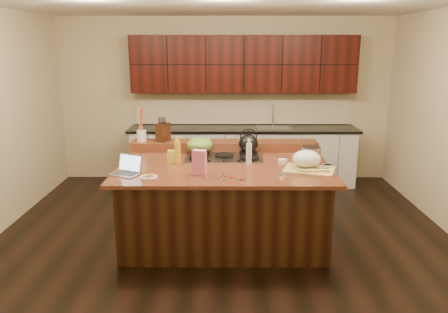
{
  "coord_description": "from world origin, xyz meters",
  "views": [
    {
      "loc": [
        0.03,
        -4.82,
        2.25
      ],
      "look_at": [
        0.0,
        0.05,
        1.0
      ],
      "focal_mm": 35.0,
      "sensor_mm": 36.0,
      "label": 1
    }
  ],
  "objects": [
    {
      "name": "laptop",
      "position": [
        -1.02,
        -0.39,
        0.97
      ],
      "size": [
        0.36,
        0.33,
        0.2
      ],
      "rotation": [
        0.0,
        0.0,
        -0.43
      ],
      "color": "#B7B7BC",
      "rests_on": "island"
    },
    {
      "name": "gumdrop_7",
      "position": [
        -0.01,
        -0.4,
        0.93
      ],
      "size": [
        0.02,
        0.02,
        0.02
      ],
      "primitive_type": "ellipsoid",
      "color": "#198C26",
      "rests_on": "island"
    },
    {
      "name": "kitchen_timer",
      "position": [
        0.61,
        -0.43,
        0.96
      ],
      "size": [
        0.1,
        0.1,
        0.07
      ],
      "primitive_type": "cone",
      "rotation": [
        0.0,
        0.0,
        0.38
      ],
      "color": "silver",
      "rests_on": "island"
    },
    {
      "name": "room",
      "position": [
        0.0,
        0.0,
        1.35
      ],
      "size": [
        5.52,
        5.02,
        2.72
      ],
      "color": "black",
      "rests_on": "ground"
    },
    {
      "name": "gumdrop_4",
      "position": [
        0.02,
        -0.5,
        0.93
      ],
      "size": [
        0.02,
        0.02,
        0.02
      ],
      "primitive_type": "ellipsoid",
      "color": "red",
      "rests_on": "island"
    },
    {
      "name": "gumdrop_10",
      "position": [
        -0.02,
        -0.51,
        0.93
      ],
      "size": [
        0.02,
        0.02,
        0.02
      ],
      "primitive_type": "ellipsoid",
      "color": "red",
      "rests_on": "island"
    },
    {
      "name": "gumdrop_0",
      "position": [
        0.08,
        -0.54,
        0.93
      ],
      "size": [
        0.02,
        0.02,
        0.02
      ],
      "primitive_type": "ellipsoid",
      "color": "red",
      "rests_on": "island"
    },
    {
      "name": "pink_bag",
      "position": [
        -0.26,
        -0.4,
        1.05
      ],
      "size": [
        0.16,
        0.11,
        0.26
      ],
      "primitive_type": "cube",
      "rotation": [
        0.0,
        0.0,
        -0.28
      ],
      "color": "pink",
      "rests_on": "island"
    },
    {
      "name": "ramekin_c",
      "position": [
        0.68,
        0.06,
        0.94
      ],
      "size": [
        0.11,
        0.11,
        0.04
      ],
      "primitive_type": "cylinder",
      "rotation": [
        0.0,
        0.0,
        0.1
      ],
      "color": "white",
      "rests_on": "island"
    },
    {
      "name": "wooden_tray",
      "position": [
        0.91,
        -0.21,
        1.01
      ],
      "size": [
        0.62,
        0.53,
        0.21
      ],
      "rotation": [
        0.0,
        0.0,
        -0.32
      ],
      "color": "tan",
      "rests_on": "island"
    },
    {
      "name": "gumdrop_11",
      "position": [
        0.05,
        -0.46,
        0.93
      ],
      "size": [
        0.02,
        0.02,
        0.02
      ],
      "primitive_type": "ellipsoid",
      "color": "#198C26",
      "rests_on": "island"
    },
    {
      "name": "oil_bottle",
      "position": [
        -0.53,
        0.02,
        1.06
      ],
      "size": [
        0.07,
        0.07,
        0.27
      ],
      "primitive_type": "cylinder",
      "rotation": [
        0.0,
        0.0,
        0.05
      ],
      "color": "gold",
      "rests_on": "island"
    },
    {
      "name": "kettle",
      "position": [
        0.3,
        0.43,
        1.07
      ],
      "size": [
        0.3,
        0.3,
        0.22
      ],
      "primitive_type": "ellipsoid",
      "rotation": [
        0.0,
        0.0,
        0.27
      ],
      "color": "black",
      "rests_on": "cooktop"
    },
    {
      "name": "cooktop",
      "position": [
        0.0,
        0.3,
        0.94
      ],
      "size": [
        0.92,
        0.52,
        0.05
      ],
      "color": "gray",
      "rests_on": "island"
    },
    {
      "name": "back_counter",
      "position": [
        0.3,
        2.23,
        0.98
      ],
      "size": [
        3.7,
        0.66,
        2.4
      ],
      "color": "silver",
      "rests_on": "ground"
    },
    {
      "name": "gumdrop_14",
      "position": [
        0.13,
        -0.54,
        0.93
      ],
      "size": [
        0.02,
        0.02,
        0.02
      ],
      "primitive_type": "ellipsoid",
      "color": "red",
      "rests_on": "island"
    },
    {
      "name": "gumdrop_5",
      "position": [
        -0.05,
        -0.58,
        0.93
      ],
      "size": [
        0.02,
        0.02,
        0.02
      ],
      "primitive_type": "ellipsoid",
      "color": "#198C26",
      "rests_on": "island"
    },
    {
      "name": "gumdrop_6",
      "position": [
        0.19,
        -0.59,
        0.93
      ],
      "size": [
        0.02,
        0.02,
        0.02
      ],
      "primitive_type": "ellipsoid",
      "color": "red",
      "rests_on": "island"
    },
    {
      "name": "island",
      "position": [
        0.0,
        0.0,
        0.46
      ],
      "size": [
        2.4,
        1.6,
        0.92
      ],
      "color": "black",
      "rests_on": "ground"
    },
    {
      "name": "back_ledge",
      "position": [
        0.0,
        0.7,
        0.98
      ],
      "size": [
        2.4,
        0.3,
        0.12
      ],
      "primitive_type": "cube",
      "color": "black",
      "rests_on": "island"
    },
    {
      "name": "package_box",
      "position": [
        -0.6,
        0.06,
        0.99
      ],
      "size": [
        0.11,
        0.08,
        0.15
      ],
      "primitive_type": "cube",
      "rotation": [
        0.0,
        0.0,
        -0.05
      ],
      "color": "#E2D34F",
      "rests_on": "island"
    },
    {
      "name": "candy_plate",
      "position": [
        -0.78,
        -0.52,
        0.93
      ],
      "size": [
        0.21,
        0.21,
        0.01
      ],
      "primitive_type": "cylinder",
      "rotation": [
        0.0,
        0.0,
        -0.21
      ],
      "color": "white",
      "rests_on": "island"
    },
    {
      "name": "gumdrop_3",
      "position": [
        0.14,
        -0.4,
        0.93
      ],
      "size": [
        0.02,
        0.02,
        0.02
      ],
      "primitive_type": "ellipsoid",
      "color": "#198C26",
      "rests_on": "island"
    },
    {
      "name": "utensil_crock",
      "position": [
        -1.07,
        0.7,
        1.11
      ],
      "size": [
        0.13,
        0.13,
        0.14
      ],
      "primitive_type": "cylinder",
      "rotation": [
        0.0,
        0.0,
        0.07
      ],
      "color": "white",
      "rests_on": "back_ledge"
    },
    {
      "name": "gumdrop_1",
      "position": [
        0.0,
        -0.62,
        0.93
      ],
      "size": [
        0.02,
        0.02,
        0.02
      ],
      "primitive_type": "ellipsoid",
      "color": "#198C26",
      "rests_on": "island"
    },
    {
      "name": "green_bowl",
      "position": [
        -0.3,
        0.43,
        1.05
      ],
      "size": [
        0.43,
        0.43,
        0.18
      ],
      "primitive_type": "ellipsoid",
      "rotation": [
        0.0,
        0.0,
        -0.42
      ],
      "color": "olive",
      "rests_on": "cooktop"
    },
    {
      "name": "ramekin_b",
      "position": [
        1.15,
        -0.17,
        0.94
      ],
      "size": [
        0.12,
        0.12,
        0.04
      ],
      "primitive_type": "cylinder",
      "rotation": [
        0.0,
        0.0,
        0.19
      ],
      "color": "white",
      "rests_on": "island"
    },
    {
      "name": "gumdrop_8",
      "position": [
        -0.2,
        -0.58,
        0.93
      ],
      "size": [
        0.02,
        0.02,
        0.02
      ],
      "primitive_type": "ellipsoid",
      "color": "red",
      "rests_on": "island"
    },
    {
      "name": "gumdrop_12",
      "position": [
        0.23,
        -0.51,
        0.93
      ],
      "size": [
        0.02,
        0.02,
        0.02
      ],
      "primitive_type": "ellipsoid",
      "color": "red",
      "rests_on": "island"
    },
    {
      "name": "gumdrop_9",
      "position": [
        0.22,
        -0.62,
        0.93
      ],
      "size": [
        0.02,
        0.02,
        0.02
      ],
      "primitive_type": "ellipsoid",
      "color": "#198C26",
      "rests_on": "island"
    },
    {
      "name": "gumdrop_2",
      "position": [
        0.17,
        -0.61,
        0.93
      ],
      "size": [
        0.02,
        0.02,
        0.02
      ],
      "primitive_type": "ellipsoid",
      "color": "red",
      "rests_on": "island"
    },
    {
      "name": "gumdrop_13",
      "position": [
        0.13,
        -0.58,
        0.93
      ],
      "size": [
        0.02,
        0.02,
        0.02
      ],
      "primitive_type": "ellipsoid",
      "color": "#198C26",
      "rests_on": "island"
    },
    {
      "name": "strainer_bowl",
      "position": [
        1.08,
        0.43,
        0.97
      ],
      "size": [
        0.31,
        0.31,
        0.09
      ],
      "primitive_type": "cylinder",
      "rotation": [
        0.0,
        0.0,
        -0.39
      ],
      "color": "#996B3F",
      "rests_on": "island"
    },
    {
      "name": "ramekin_a",
      "position": [
        1.15,
        -0.16,
        0.94
      ],
      "size": [
        0.12,
        0.12,
        0.04
      ],
      "primitive_type": "cylinder",
      "rotation": [
        0.0,
        0.0,
        -0.17
      ],
      "color": "white",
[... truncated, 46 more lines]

